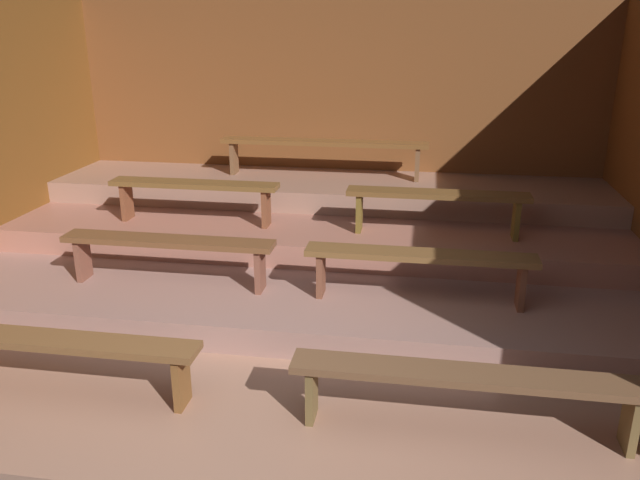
{
  "coord_description": "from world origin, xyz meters",
  "views": [
    {
      "loc": [
        1.05,
        -3.01,
        2.41
      ],
      "look_at": [
        0.17,
        2.31,
        0.54
      ],
      "focal_mm": 35.58,
      "sensor_mm": 36.0,
      "label": 1
    }
  ],
  "objects_px": {
    "bench_floor_right": "(467,382)",
    "bench_lower_right": "(420,261)",
    "bench_middle_left": "(194,190)",
    "bench_middle_right": "(437,200)",
    "bench_upper_center": "(324,146)",
    "bench_lower_left": "(168,247)",
    "bench_floor_left": "(44,346)"
  },
  "relations": [
    {
      "from": "bench_middle_left",
      "to": "bench_upper_center",
      "type": "bearing_deg",
      "value": 48.02
    },
    {
      "from": "bench_middle_right",
      "to": "bench_upper_center",
      "type": "distance_m",
      "value": 1.81
    },
    {
      "from": "bench_middle_right",
      "to": "bench_middle_left",
      "type": "bearing_deg",
      "value": 180.0
    },
    {
      "from": "bench_lower_left",
      "to": "bench_floor_right",
      "type": "bearing_deg",
      "value": -30.02
    },
    {
      "from": "bench_floor_right",
      "to": "bench_upper_center",
      "type": "distance_m",
      "value": 4.07
    },
    {
      "from": "bench_floor_left",
      "to": "bench_lower_left",
      "type": "xyz_separation_m",
      "value": [
        0.31,
        1.41,
        0.22
      ]
    },
    {
      "from": "bench_lower_left",
      "to": "bench_lower_right",
      "type": "relative_size",
      "value": 1.0
    },
    {
      "from": "bench_floor_right",
      "to": "bench_lower_right",
      "type": "xyz_separation_m",
      "value": [
        -0.31,
        1.41,
        0.22
      ]
    },
    {
      "from": "bench_floor_right",
      "to": "bench_floor_left",
      "type": "bearing_deg",
      "value": 180.0
    },
    {
      "from": "bench_middle_left",
      "to": "bench_middle_right",
      "type": "height_order",
      "value": "same"
    },
    {
      "from": "bench_middle_left",
      "to": "bench_upper_center",
      "type": "relative_size",
      "value": 0.72
    },
    {
      "from": "bench_floor_right",
      "to": "bench_middle_right",
      "type": "xyz_separation_m",
      "value": [
        -0.18,
        2.48,
        0.45
      ]
    },
    {
      "from": "bench_lower_left",
      "to": "bench_middle_right",
      "type": "bearing_deg",
      "value": 25.19
    },
    {
      "from": "bench_floor_right",
      "to": "bench_middle_right",
      "type": "distance_m",
      "value": 2.53
    },
    {
      "from": "bench_middle_left",
      "to": "bench_middle_right",
      "type": "relative_size",
      "value": 1.0
    },
    {
      "from": "bench_floor_right",
      "to": "bench_lower_left",
      "type": "relative_size",
      "value": 1.16
    },
    {
      "from": "bench_middle_left",
      "to": "bench_middle_right",
      "type": "bearing_deg",
      "value": 0.0
    },
    {
      "from": "bench_lower_left",
      "to": "bench_middle_left",
      "type": "height_order",
      "value": "bench_middle_left"
    },
    {
      "from": "bench_middle_left",
      "to": "bench_upper_center",
      "type": "xyz_separation_m",
      "value": [
        1.12,
        1.25,
        0.24
      ]
    },
    {
      "from": "bench_lower_right",
      "to": "bench_upper_center",
      "type": "relative_size",
      "value": 0.77
    },
    {
      "from": "bench_middle_left",
      "to": "bench_lower_right",
      "type": "bearing_deg",
      "value": -25.19
    },
    {
      "from": "bench_floor_left",
      "to": "bench_upper_center",
      "type": "xyz_separation_m",
      "value": [
        1.3,
        3.73,
        0.69
      ]
    },
    {
      "from": "bench_middle_right",
      "to": "bench_upper_center",
      "type": "bearing_deg",
      "value": 135.96
    },
    {
      "from": "bench_lower_left",
      "to": "bench_upper_center",
      "type": "bearing_deg",
      "value": 66.98
    },
    {
      "from": "bench_lower_right",
      "to": "bench_upper_center",
      "type": "height_order",
      "value": "bench_upper_center"
    },
    {
      "from": "bench_lower_right",
      "to": "bench_middle_left",
      "type": "distance_m",
      "value": 2.52
    },
    {
      "from": "bench_floor_right",
      "to": "bench_lower_right",
      "type": "relative_size",
      "value": 1.16
    },
    {
      "from": "bench_floor_left",
      "to": "bench_lower_right",
      "type": "distance_m",
      "value": 2.84
    },
    {
      "from": "bench_lower_left",
      "to": "bench_middle_left",
      "type": "bearing_deg",
      "value": 97.34
    },
    {
      "from": "bench_lower_left",
      "to": "bench_middle_right",
      "type": "height_order",
      "value": "bench_middle_right"
    },
    {
      "from": "bench_middle_left",
      "to": "bench_upper_center",
      "type": "height_order",
      "value": "bench_upper_center"
    },
    {
      "from": "bench_floor_right",
      "to": "bench_lower_left",
      "type": "distance_m",
      "value": 2.84
    }
  ]
}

